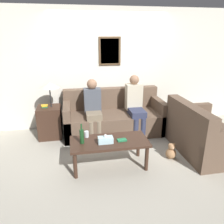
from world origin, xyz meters
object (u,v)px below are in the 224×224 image
object	(u,v)px
couch_side	(202,135)
teddy_bear	(171,152)
wine_bottle	(82,136)
drinking_glass	(87,134)
person_right	(135,103)
couch_main	(113,118)
coffee_table	(109,144)
person_left	(93,107)

from	to	relation	value
couch_side	teddy_bear	size ratio (longest dim) A/B	4.78
wine_bottle	drinking_glass	bearing A→B (deg)	66.97
person_right	drinking_glass	bearing A→B (deg)	-138.17
wine_bottle	teddy_bear	world-z (taller)	wine_bottle
couch_main	teddy_bear	xyz separation A→B (m)	(0.77, -1.29, -0.19)
drinking_glass	teddy_bear	bearing A→B (deg)	-6.28
wine_bottle	person_right	world-z (taller)	person_right
coffee_table	person_left	size ratio (longest dim) A/B	1.02
drinking_glass	wine_bottle	bearing A→B (deg)	-113.03
drinking_glass	teddy_bear	xyz separation A→B (m)	(1.44, -0.16, -0.39)
wine_bottle	person_left	bearing A→B (deg)	75.75
teddy_bear	couch_side	bearing A→B (deg)	11.76
coffee_table	person_right	bearing A→B (deg)	57.25
couch_main	coffee_table	size ratio (longest dim) A/B	1.72
person_right	coffee_table	bearing A→B (deg)	-122.75
couch_main	person_right	size ratio (longest dim) A/B	1.69
couch_main	couch_side	world-z (taller)	same
coffee_table	drinking_glass	bearing A→B (deg)	150.31
teddy_bear	wine_bottle	bearing A→B (deg)	-178.38
person_left	couch_main	bearing A→B (deg)	21.81
couch_side	drinking_glass	bearing A→B (deg)	89.36
coffee_table	couch_side	bearing A→B (deg)	5.64
couch_main	teddy_bear	world-z (taller)	couch_main
couch_main	wine_bottle	distance (m)	1.56
wine_bottle	coffee_table	bearing A→B (deg)	0.79
person_left	teddy_bear	world-z (taller)	person_left
couch_side	coffee_table	world-z (taller)	couch_side
couch_side	coffee_table	xyz separation A→B (m)	(-1.74, -0.17, 0.08)
couch_main	person_right	world-z (taller)	person_right
coffee_table	teddy_bear	xyz separation A→B (m)	(1.09, 0.04, -0.27)
couch_main	teddy_bear	bearing A→B (deg)	-59.21
person_left	teddy_bear	size ratio (longest dim) A/B	4.17
person_left	drinking_glass	bearing A→B (deg)	-102.29
couch_main	person_left	xyz separation A→B (m)	(-0.46, -0.18, 0.34)
coffee_table	drinking_glass	size ratio (longest dim) A/B	12.24
person_right	person_left	bearing A→B (deg)	-177.77
couch_main	drinking_glass	bearing A→B (deg)	-120.36
couch_main	wine_bottle	size ratio (longest dim) A/B	6.60
wine_bottle	drinking_glass	xyz separation A→B (m)	(0.09, 0.20, -0.07)
coffee_table	person_right	world-z (taller)	person_right
couch_side	wine_bottle	world-z (taller)	couch_side
drinking_glass	person_left	size ratio (longest dim) A/B	0.08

